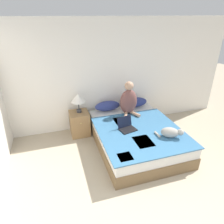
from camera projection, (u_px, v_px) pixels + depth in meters
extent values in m
cube|color=white|center=(115.00, 75.00, 4.75)|extent=(5.94, 0.05, 2.55)
cube|color=brown|center=(135.00, 140.00, 4.32)|extent=(1.62, 2.13, 0.25)
cube|color=silver|center=(136.00, 131.00, 4.22)|extent=(1.59, 2.10, 0.21)
cube|color=teal|center=(141.00, 132.00, 3.99)|extent=(1.66, 1.70, 0.02)
cube|color=#5B9384|center=(143.00, 142.00, 3.67)|extent=(0.31, 0.39, 0.01)
cube|color=#5B9384|center=(121.00, 121.00, 4.37)|extent=(0.31, 0.35, 0.01)
cube|color=#5B9384|center=(125.00, 157.00, 3.28)|extent=(0.23, 0.23, 0.01)
ellipsoid|color=navy|center=(107.00, 106.00, 4.79)|extent=(0.61, 0.26, 0.24)
ellipsoid|color=navy|center=(135.00, 102.00, 4.98)|extent=(0.61, 0.26, 0.24)
ellipsoid|color=brown|center=(128.00, 102.00, 4.57)|extent=(0.41, 0.22, 0.59)
sphere|color=tan|center=(129.00, 86.00, 4.40)|extent=(0.20, 0.20, 0.20)
cylinder|color=tan|center=(126.00, 115.00, 4.53)|extent=(0.18, 0.29, 0.07)
cylinder|color=tan|center=(135.00, 114.00, 4.59)|extent=(0.18, 0.29, 0.07)
ellipsoid|color=#A8A399|center=(170.00, 132.00, 3.76)|extent=(0.39, 0.33, 0.19)
sphere|color=#A8A399|center=(180.00, 132.00, 3.71)|extent=(0.12, 0.12, 0.12)
cone|color=#A8A399|center=(181.00, 129.00, 3.72)|extent=(0.06, 0.06, 0.06)
cone|color=#A8A399|center=(181.00, 131.00, 3.66)|extent=(0.06, 0.06, 0.06)
cylinder|color=#A8A399|center=(157.00, 134.00, 3.83)|extent=(0.04, 0.18, 0.04)
cube|color=black|center=(128.00, 130.00, 4.01)|extent=(0.37, 0.29, 0.02)
cube|color=black|center=(125.00, 122.00, 4.07)|extent=(0.33, 0.13, 0.23)
cube|color=#937047|center=(80.00, 123.00, 4.68)|extent=(0.43, 0.45, 0.56)
sphere|color=tan|center=(81.00, 123.00, 4.42)|extent=(0.03, 0.03, 0.03)
cylinder|color=#38383D|center=(79.00, 111.00, 4.57)|extent=(0.12, 0.12, 0.06)
cylinder|color=#38383D|center=(79.00, 106.00, 4.51)|extent=(0.02, 0.02, 0.19)
cone|color=white|center=(78.00, 98.00, 4.42)|extent=(0.32, 0.32, 0.19)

